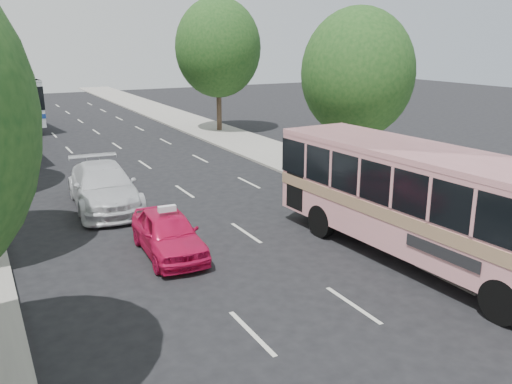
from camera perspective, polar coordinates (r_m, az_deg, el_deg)
ground at (r=15.21m, az=2.44°, el=-9.52°), size 120.00×120.00×0.00m
sidewalk_right at (r=35.99m, az=-1.96°, el=5.51°), size 4.00×90.00×0.12m
tree_right_near at (r=25.33m, az=10.89°, el=12.61°), size 5.10×5.10×7.95m
tree_right_far at (r=39.22m, az=-3.89°, el=15.24°), size 6.00×6.00×9.35m
pink_bus at (r=16.63m, az=17.20°, el=-0.15°), size 3.37×10.89×3.43m
pink_taxi at (r=17.07m, az=-9.23°, el=-4.27°), size 1.88×4.20×1.40m
white_pickup at (r=22.34m, az=-15.74°, el=0.55°), size 2.77×5.99×1.70m
tour_coach_rear at (r=46.08m, az=-25.06°, el=9.14°), size 4.35×13.00×3.82m
taxi_roof_sign at (r=16.82m, az=-9.35°, el=-1.74°), size 0.56×0.21×0.18m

